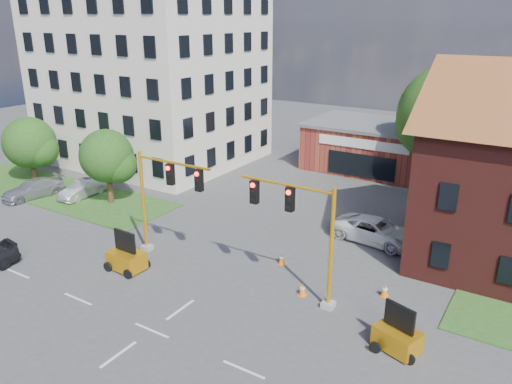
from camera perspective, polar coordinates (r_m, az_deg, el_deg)
ground at (r=23.94m, az=-11.84°, el=-15.23°), size 120.00×120.00×0.00m
grass_verge_nw at (r=43.77m, az=-21.99°, el=0.16°), size 22.00×6.00×0.08m
lane_markings at (r=22.34m, az=-17.39°, el=-18.61°), size 60.00×36.00×0.01m
office_block at (r=49.53m, az=-12.18°, el=15.42°), size 18.40×15.40×20.60m
brick_shop at (r=47.37m, az=13.69°, el=5.13°), size 12.40×8.40×4.30m
tree_large at (r=42.20m, az=21.73°, el=7.67°), size 8.45×8.04×10.09m
tree_nw_front at (r=38.41m, az=-16.40°, el=3.72°), size 4.17×3.97×5.70m
tree_nw_rear at (r=46.55m, az=-24.21°, el=4.97°), size 4.60×4.38×5.49m
signal_mast_west at (r=28.75m, az=-10.52°, el=-0.25°), size 5.30×0.60×6.20m
signal_mast_east at (r=24.06m, az=5.10°, el=-3.97°), size 5.30×0.60×6.20m
trailer_west at (r=28.95m, az=-14.58°, el=-7.35°), size 2.04×1.41×2.26m
trailer_east at (r=22.75m, az=15.86°, el=-15.64°), size 2.14×1.75×2.10m
cone_a at (r=31.01m, az=-13.84°, el=-6.17°), size 0.40×0.40×0.70m
cone_b at (r=28.83m, az=2.97°, el=-7.63°), size 0.40×0.40×0.70m
cone_c at (r=25.92m, az=5.33°, el=-11.03°), size 0.40×0.40×0.70m
cone_d at (r=26.54m, az=14.49°, el=-10.84°), size 0.40×0.40×0.70m
pickup_white at (r=32.22m, az=13.52°, el=-4.31°), size 5.72×3.11×1.52m
sedan_silver_front at (r=41.31m, az=-19.20°, el=0.31°), size 1.68×4.11×1.32m
sedan_silver_rear at (r=42.72m, az=-24.10°, el=0.34°), size 2.80×5.05×1.39m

